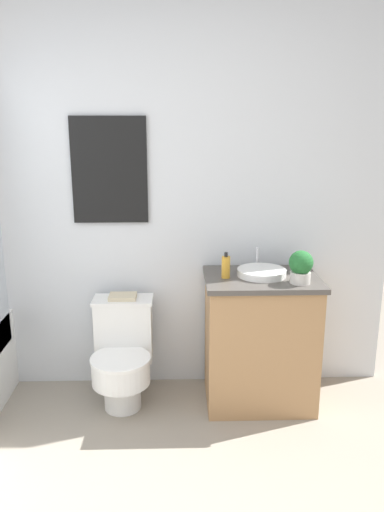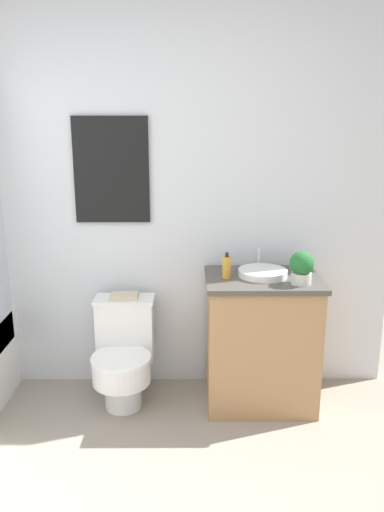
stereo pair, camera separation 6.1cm
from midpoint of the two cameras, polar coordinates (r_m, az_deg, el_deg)
The scene contains 7 objects.
wall_back at distance 3.12m, azimuth -8.59°, elevation 7.09°, with size 3.49×0.07×2.50m.
toilet at distance 3.11m, azimuth -7.25°, elevation -10.92°, with size 0.37×0.50×0.63m.
vanity at distance 3.08m, azimuth 8.42°, elevation -9.52°, with size 0.67×0.50×0.80m.
sink at distance 2.95m, azimuth 8.67°, elevation -1.90°, with size 0.29×0.32×0.13m.
soap_bottle at distance 2.88m, azimuth 4.58°, elevation -1.27°, with size 0.05×0.05×0.15m.
potted_plant at distance 2.83m, azimuth 13.04°, elevation -1.24°, with size 0.14×0.14×0.19m.
book_on_tank at distance 3.09m, azimuth -7.20°, elevation -4.56°, with size 0.17×0.13×0.02m.
Camera 2 is at (0.48, -1.11, 1.66)m, focal length 35.00 mm.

